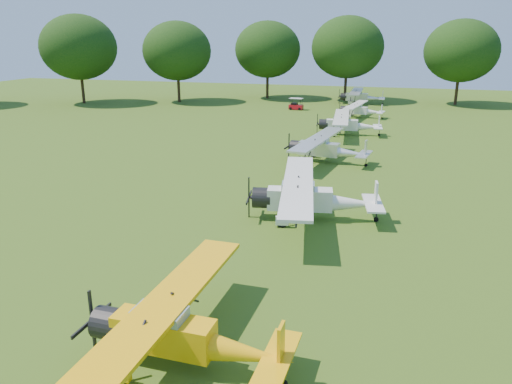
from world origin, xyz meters
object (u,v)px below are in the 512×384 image
(aircraft_4, at_px, (325,147))
(aircraft_3, at_px, (310,196))
(aircraft_5, at_px, (347,123))
(aircraft_2, at_px, (178,331))
(golf_cart, at_px, (296,106))
(aircraft_7, at_px, (360,96))
(aircraft_6, at_px, (360,109))

(aircraft_4, bearing_deg, aircraft_3, -77.43)
(aircraft_4, xyz_separation_m, aircraft_5, (0.54, 12.28, -0.03))
(aircraft_2, xyz_separation_m, golf_cart, (-7.51, 56.44, -0.72))
(aircraft_2, bearing_deg, aircraft_4, 90.37)
(aircraft_4, bearing_deg, aircraft_7, 98.10)
(aircraft_3, height_order, aircraft_7, aircraft_3)
(aircraft_7, bearing_deg, aircraft_2, -91.20)
(aircraft_2, bearing_deg, aircraft_5, 90.01)
(aircraft_3, bearing_deg, aircraft_5, 81.53)
(aircraft_3, relative_size, aircraft_7, 1.12)
(aircraft_6, distance_m, golf_cart, 10.20)
(aircraft_4, relative_size, aircraft_5, 1.02)
(aircraft_6, bearing_deg, aircraft_5, -83.77)
(aircraft_3, xyz_separation_m, golf_cart, (-9.21, 42.32, -0.85))
(aircraft_3, distance_m, aircraft_6, 37.76)
(aircraft_4, height_order, aircraft_6, aircraft_4)
(aircraft_4, height_order, aircraft_5, aircraft_4)
(aircraft_3, xyz_separation_m, aircraft_4, (-1.04, 13.43, -0.13))
(aircraft_2, distance_m, aircraft_6, 51.91)
(aircraft_2, xyz_separation_m, aircraft_4, (0.65, 27.55, 0.01))
(aircraft_4, bearing_deg, golf_cart, 113.90)
(golf_cart, bearing_deg, aircraft_4, -68.69)
(aircraft_7, bearing_deg, aircraft_4, -90.63)
(aircraft_7, height_order, golf_cart, aircraft_7)
(aircraft_4, distance_m, golf_cart, 30.03)
(aircraft_5, height_order, aircraft_6, aircraft_5)
(aircraft_7, xyz_separation_m, golf_cart, (-8.18, -8.18, -0.72))
(aircraft_3, distance_m, aircraft_5, 25.72)
(aircraft_2, xyz_separation_m, aircraft_3, (1.70, 14.12, 0.13))
(golf_cart, bearing_deg, aircraft_5, -56.81)
(aircraft_7, bearing_deg, aircraft_3, -89.44)
(aircraft_3, bearing_deg, aircraft_6, 80.56)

